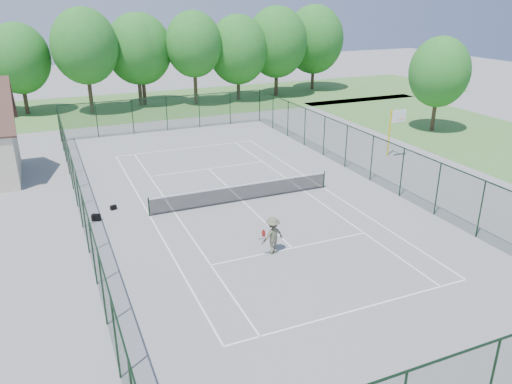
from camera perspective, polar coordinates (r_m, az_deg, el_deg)
ground at (r=29.40m, az=-1.54°, el=-1.04°), size 140.00×140.00×0.00m
grass_far at (r=57.25m, az=-12.98°, el=9.64°), size 80.00×16.00×0.01m
grass_side at (r=46.25m, az=25.27°, el=5.35°), size 14.00×40.00×0.01m
court_lines at (r=29.39m, az=-1.54°, el=-1.04°), size 11.05×23.85×0.01m
tennis_net at (r=29.18m, az=-1.56°, el=0.00°), size 11.08×0.08×1.10m
fence_enclosure at (r=28.83m, az=-1.58°, el=1.82°), size 18.05×36.05×3.02m
tree_line_far at (r=56.38m, az=-13.50°, el=15.59°), size 39.40×6.40×9.70m
basketball_goal at (r=38.16m, az=15.57°, el=7.55°), size 1.20×1.43×3.65m
tree_side at (r=46.81m, az=20.22°, el=12.74°), size 5.16×5.16×8.17m
sports_bag_a at (r=28.16m, az=-17.81°, el=-2.79°), size 0.52×0.42×0.36m
sports_bag_b at (r=29.31m, az=-15.99°, el=-1.72°), size 0.38×0.30×0.26m
tennis_player at (r=23.25m, az=1.91°, el=-4.98°), size 2.06×0.92×1.81m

